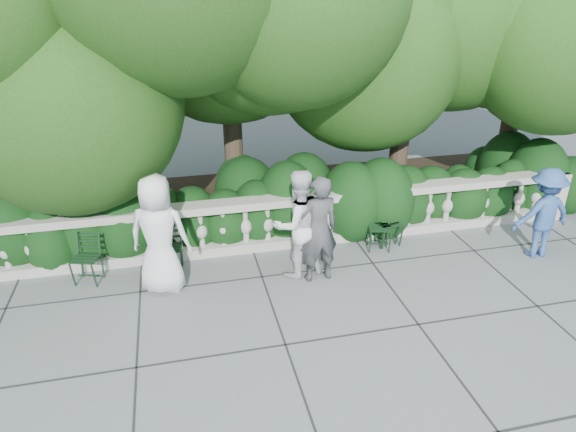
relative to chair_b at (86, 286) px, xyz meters
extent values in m
plane|color=#595D62|center=(3.37, -1.17, 0.00)|extent=(90.00, 90.00, 0.00)
cube|color=#9E998E|center=(3.37, 0.63, 0.09)|extent=(12.00, 0.32, 0.18)
cube|color=#9E998E|center=(3.37, 0.63, 0.93)|extent=(12.00, 0.36, 0.14)
cube|color=#9E998E|center=(9.15, 0.63, 0.50)|extent=(0.44, 0.44, 1.00)
cylinder|color=#3F3023|center=(-0.63, 2.23, 1.40)|extent=(0.40, 0.40, 2.80)
ellipsoid|color=black|center=(-0.63, 1.79, 3.68)|extent=(5.28, 5.28, 3.96)
cylinder|color=#3F3023|center=(2.87, 2.83, 1.70)|extent=(0.40, 0.40, 3.40)
cylinder|color=#3F3023|center=(6.37, 2.13, 1.50)|extent=(0.40, 0.40, 3.00)
ellipsoid|color=black|center=(6.37, 1.67, 3.92)|extent=(5.52, 5.52, 4.14)
cylinder|color=#3F3023|center=(9.37, 2.63, 1.30)|extent=(0.40, 0.40, 2.60)
ellipsoid|color=black|center=(9.37, 2.23, 3.40)|extent=(4.80, 4.80, 3.60)
imported|color=silver|center=(1.27, -0.33, 0.98)|extent=(1.10, 0.88, 1.96)
imported|color=#3E3D42|center=(3.77, -0.61, 0.92)|extent=(0.72, 0.52, 1.84)
imported|color=silver|center=(3.48, -0.39, 0.94)|extent=(1.04, 0.89, 1.88)
imported|color=#2F4F8E|center=(7.85, -0.74, 0.83)|extent=(1.08, 0.63, 1.66)
camera|label=1|loc=(1.62, -7.68, 4.68)|focal=32.00mm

